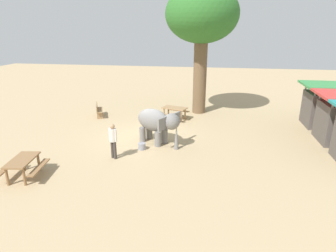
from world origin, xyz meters
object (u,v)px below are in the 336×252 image
person_handler (113,139)px  picnic_table_near (175,110)px  feed_bucket (142,146)px  market_stall_green (322,107)px  shade_tree_main (202,17)px  elephant (157,122)px  picnic_table_far (23,164)px  wooden_bench (99,110)px

person_handler → picnic_table_near: size_ratio=0.87×
feed_bucket → market_stall_green: bearing=118.5°
person_handler → shade_tree_main: shade_tree_main is taller
shade_tree_main → feed_bucket: bearing=-18.3°
market_stall_green → feed_bucket: (5.23, -9.65, -0.98)m
elephant → picnic_table_near: size_ratio=1.32×
picnic_table_far → feed_bucket: picnic_table_far is taller
person_handler → picnic_table_far: (2.25, -2.86, -0.36)m
market_stall_green → person_handler: bearing=-59.0°
picnic_table_near → feed_bucket: 5.15m
picnic_table_near → market_stall_green: bearing=-162.0°
picnic_table_near → market_stall_green: 8.81m
shade_tree_main → picnic_table_far: size_ratio=4.81×
elephant → shade_tree_main: bearing=102.8°
shade_tree_main → picnic_table_near: bearing=-37.1°
wooden_bench → market_stall_green: 13.85m
person_handler → market_stall_green: size_ratio=0.64×
person_handler → picnic_table_near: 6.50m
shade_tree_main → picnic_table_near: 6.13m
elephant → picnic_table_near: (-4.17, 0.28, -0.54)m
elephant → market_stall_green: market_stall_green is taller
shade_tree_main → market_stall_green: size_ratio=3.26×
wooden_bench → market_stall_green: market_stall_green is taller
market_stall_green → feed_bucket: 11.02m
elephant → wooden_bench: size_ratio=1.70×
picnic_table_far → market_stall_green: size_ratio=0.68×
wooden_bench → shade_tree_main: bearing=85.8°
shade_tree_main → market_stall_green: shade_tree_main is taller
wooden_bench → picnic_table_far: 8.23m
elephant → feed_bucket: size_ratio=6.85×
person_handler → wooden_bench: (-5.97, -3.18, -0.48)m
picnic_table_far → market_stall_green: 16.05m
elephant → wooden_bench: bearing=169.0°
picnic_table_near → picnic_table_far: (8.47, -4.72, 0.00)m
wooden_bench → market_stall_green: bearing=69.3°
feed_bucket → person_handler: bearing=-40.4°
shade_tree_main → elephant: bearing=-15.7°
person_handler → market_stall_green: (-6.39, 10.64, 0.19)m
elephant → person_handler: 2.59m
picnic_table_near → picnic_table_far: size_ratio=1.09×
elephant → picnic_table_far: (4.30, -4.44, -0.54)m
market_stall_green → wooden_bench: bearing=-88.2°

